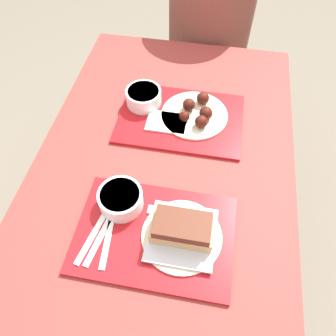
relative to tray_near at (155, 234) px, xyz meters
The scene contains 15 objects.
ground_plane 0.79m from the tray_near, 96.08° to the left, with size 12.00×12.00×0.00m, color #706656.
picnic_table 0.24m from the tray_near, 96.08° to the left, with size 0.84×1.43×0.75m.
picnic_bench_far 1.20m from the tray_near, 91.12° to the left, with size 0.80×0.28×0.47m.
tray_near is the anchor object (origin of this frame).
tray_far 0.45m from the tray_near, 89.81° to the left, with size 0.44×0.31×0.01m.
bowl_coleslaw_near 0.14m from the tray_near, 147.01° to the left, with size 0.13×0.13×0.06m.
brisket_sandwich_plate 0.08m from the tray_near, ahead, with size 0.22×0.22×0.09m.
plastic_fork_near 0.15m from the tray_near, 164.06° to the right, with size 0.04×0.17×0.00m.
plastic_knife_near 0.13m from the tray_near, 161.37° to the right, with size 0.03×0.17×0.00m.
plastic_spoon_near 0.17m from the tray_near, 166.08° to the right, with size 0.05×0.17×0.00m.
condiment_packet 0.07m from the tray_near, 103.41° to the left, with size 0.04×0.03×0.01m.
bowl_coleslaw_far 0.52m from the tray_near, 105.82° to the left, with size 0.13×0.13×0.06m.
wings_plate_far 0.47m from the tray_near, 83.39° to the left, with size 0.24×0.24×0.05m.
napkin_far 0.42m from the tray_near, 95.80° to the left, with size 0.14×0.10×0.01m.
person_seated_across 1.15m from the tray_near, 88.01° to the left, with size 0.40×0.40×0.75m.
Camera 1 is at (0.13, -0.58, 1.60)m, focal length 35.00 mm.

